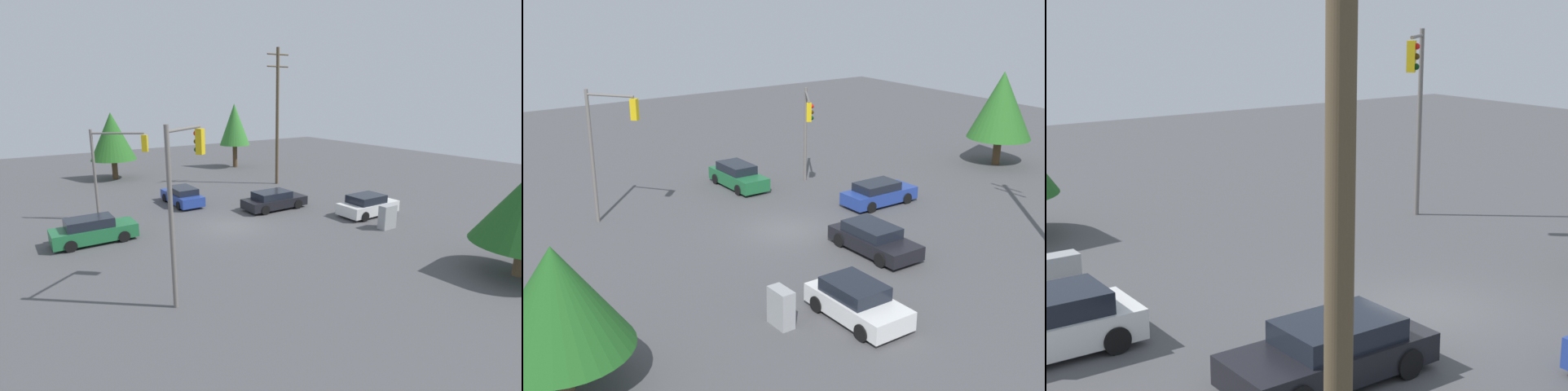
% 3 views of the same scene
% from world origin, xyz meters
% --- Properties ---
extents(ground_plane, '(80.00, 80.00, 0.00)m').
position_xyz_m(ground_plane, '(0.00, 0.00, 0.00)').
color(ground_plane, '#4C4C4F').
extents(sedan_white, '(4.18, 2.04, 1.43)m').
position_xyz_m(sedan_white, '(-8.94, 2.97, 0.69)').
color(sedan_white, silver).
rests_on(sedan_white, ground_plane).
extents(sedan_dark, '(4.59, 2.04, 1.31)m').
position_xyz_m(sedan_dark, '(-4.55, -1.84, 0.64)').
color(sedan_dark, black).
rests_on(sedan_dark, ground_plane).
extents(traffic_signal_cross, '(2.35, 1.97, 6.99)m').
position_xyz_m(traffic_signal_cross, '(5.93, 6.76, 4.68)').
color(traffic_signal_cross, slate).
rests_on(traffic_signal_cross, ground_plane).
extents(utility_pole_tall, '(2.20, 0.28, 11.94)m').
position_xyz_m(utility_pole_tall, '(-9.75, -8.64, 6.28)').
color(utility_pole_tall, brown).
rests_on(utility_pole_tall, ground_plane).
extents(electrical_cabinet, '(1.06, 0.56, 1.47)m').
position_xyz_m(electrical_cabinet, '(-7.76, 5.61, 0.73)').
color(electrical_cabinet, '#9EA0A3').
rests_on(electrical_cabinet, ground_plane).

